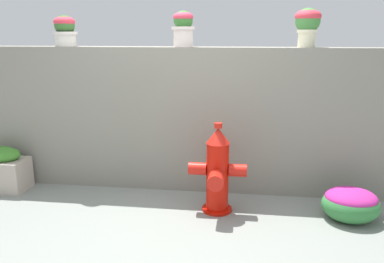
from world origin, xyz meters
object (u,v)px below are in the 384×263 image
Objects in this scene: potted_plant_1 at (65,29)px; planter_box at (1,169)px; fire_hydrant at (217,172)px; potted_plant_2 at (183,26)px; flower_bush_left at (351,203)px; potted_plant_3 at (308,23)px.

potted_plant_1 is 0.58× the size of planter_box.
fire_hydrant is 1.55× the size of planter_box.
potted_plant_1 is 0.37× the size of fire_hydrant.
potted_plant_2 is 0.65× the size of planter_box.
fire_hydrant reaches higher than flower_bush_left.
planter_box reaches higher than flower_bush_left.
planter_box is at bearing -152.23° from potted_plant_1.
potted_plant_2 reaches higher than fire_hydrant.
potted_plant_3 is 0.68× the size of planter_box.
potted_plant_3 is 0.44× the size of fire_hydrant.
potted_plant_1 is 3.50m from flower_bush_left.
potted_plant_1 is at bearing -178.96° from potted_plant_3.
flower_bush_left is 0.92× the size of planter_box.
potted_plant_3 is at bearing 1.04° from potted_plant_1.
planter_box is (-0.72, -0.38, -1.55)m from potted_plant_1.
potted_plant_1 is at bearing 160.58° from fire_hydrant.
potted_plant_3 is 0.73× the size of flower_bush_left.
potted_plant_3 is 1.86m from flower_bush_left.
fire_hydrant is (1.76, -0.62, -1.37)m from potted_plant_1.
fire_hydrant is 2.50m from planter_box.
potted_plant_2 reaches higher than planter_box.
potted_plant_1 is 0.85× the size of potted_plant_3.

